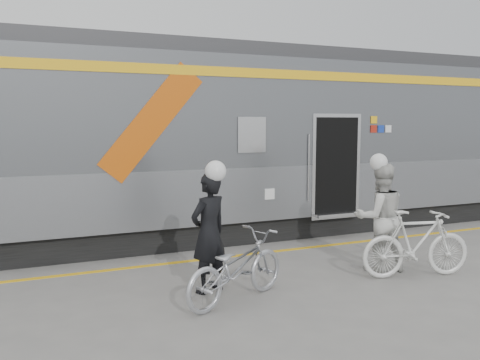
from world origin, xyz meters
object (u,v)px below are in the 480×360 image
man (209,233)px  bicycle_right (416,244)px  bicycle_left (236,267)px  woman (380,217)px

man → bicycle_right: (3.31, -0.66, -0.34)m
bicycle_left → woman: bearing=-105.1°
bicycle_left → bicycle_right: bicycle_right is taller
woman → bicycle_left: bearing=22.6°
bicycle_left → woman: (2.81, 0.44, 0.42)m
man → woman: woman is taller
bicycle_right → man: bearing=92.4°
bicycle_right → woman: bearing=42.3°
man → bicycle_left: 0.71m
woman → man: bearing=11.6°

